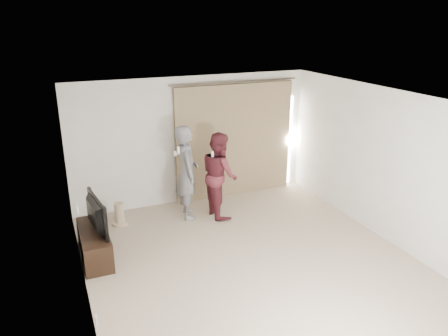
{
  "coord_description": "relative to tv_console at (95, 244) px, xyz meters",
  "views": [
    {
      "loc": [
        -2.75,
        -5.43,
        3.72
      ],
      "look_at": [
        0.03,
        1.2,
        1.19
      ],
      "focal_mm": 35.0,
      "sensor_mm": 36.0,
      "label": 1
    }
  ],
  "objects": [
    {
      "name": "wall_left",
      "position": [
        -0.23,
        -1.11,
        1.06
      ],
      "size": [
        0.04,
        5.5,
        2.6
      ],
      "color": "silver",
      "rests_on": "ground"
    },
    {
      "name": "scratching_post",
      "position": [
        0.58,
        1.03,
        -0.06
      ],
      "size": [
        0.32,
        0.32,
        0.43
      ],
      "color": "tan",
      "rests_on": "ground"
    },
    {
      "name": "person_man",
      "position": [
        1.87,
        0.89,
        0.67
      ],
      "size": [
        0.54,
        0.72,
        1.81
      ],
      "color": "slate",
      "rests_on": "ground"
    },
    {
      "name": "person_woman",
      "position": [
        2.47,
        0.73,
        0.59
      ],
      "size": [
        0.63,
        0.81,
        1.66
      ],
      "color": "#5C2029",
      "rests_on": "ground"
    },
    {
      "name": "ceiling",
      "position": [
        2.27,
        -1.11,
        2.36
      ],
      "size": [
        5.0,
        5.5,
        0.01
      ],
      "primitive_type": "cube",
      "color": "white",
      "rests_on": "wall_back"
    },
    {
      "name": "floor",
      "position": [
        2.27,
        -1.11,
        -0.24
      ],
      "size": [
        5.5,
        5.5,
        0.0
      ],
      "primitive_type": "plane",
      "color": "#BCA88D",
      "rests_on": "ground"
    },
    {
      "name": "tv_console",
      "position": [
        0.0,
        0.0,
        0.0
      ],
      "size": [
        0.43,
        1.23,
        0.47
      ],
      "primitive_type": "cube",
      "color": "black",
      "rests_on": "ground"
    },
    {
      "name": "tv",
      "position": [
        0.0,
        0.0,
        0.52
      ],
      "size": [
        0.25,
        0.99,
        0.56
      ],
      "primitive_type": "imported",
      "rotation": [
        0.0,
        0.0,
        1.7
      ],
      "color": "black",
      "rests_on": "tv_console"
    },
    {
      "name": "wall_back",
      "position": [
        2.27,
        1.64,
        1.06
      ],
      "size": [
        5.0,
        0.04,
        2.6
      ],
      "primitive_type": "cube",
      "color": "silver",
      "rests_on": "ground"
    },
    {
      "name": "curtain",
      "position": [
        3.18,
        1.57,
        0.97
      ],
      "size": [
        2.8,
        0.11,
        2.46
      ],
      "color": "#8B7355",
      "rests_on": "ground"
    }
  ]
}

